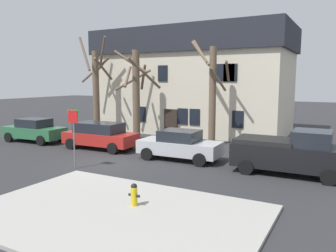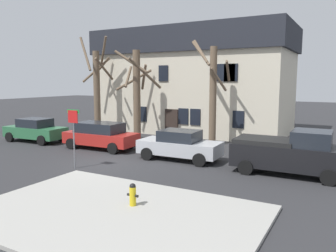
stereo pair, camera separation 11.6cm
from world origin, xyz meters
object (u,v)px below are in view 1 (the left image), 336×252
(building_main, at_px, (193,80))
(street_sign_pole, at_px, (73,128))
(tree_bare_mid, at_px, (136,91))
(car_silver_sedan, at_px, (180,145))
(car_green_sedan, at_px, (34,130))
(pickup_truck_black, at_px, (291,153))
(car_red_wagon, at_px, (100,135))
(bicycle_leaning, at_px, (89,132))
(tree_bare_near, at_px, (96,87))
(tree_bare_far, at_px, (212,92))
(fire_hydrant, at_px, (134,194))

(building_main, height_order, street_sign_pole, building_main)
(tree_bare_mid, relative_size, car_silver_sedan, 1.43)
(car_green_sedan, distance_m, pickup_truck_black, 17.04)
(tree_bare_mid, relative_size, car_green_sedan, 1.41)
(car_red_wagon, bearing_deg, bicycle_leaning, 139.21)
(street_sign_pole, bearing_deg, tree_bare_near, 124.56)
(car_red_wagon, bearing_deg, pickup_truck_black, -1.86)
(tree_bare_far, height_order, fire_hydrant, tree_bare_far)
(tree_bare_near, distance_m, tree_bare_far, 9.79)
(tree_bare_near, relative_size, bicycle_leaning, 4.41)
(car_silver_sedan, bearing_deg, building_main, 110.78)
(car_red_wagon, distance_m, car_silver_sedan, 5.70)
(car_green_sedan, relative_size, fire_hydrant, 6.00)
(pickup_truck_black, relative_size, bicycle_leaning, 2.91)
(building_main, relative_size, bicycle_leaning, 9.15)
(tree_bare_far, xyz_separation_m, street_sign_pole, (-3.66, -8.82, -1.52))
(car_silver_sedan, distance_m, pickup_truck_black, 5.72)
(tree_bare_near, distance_m, pickup_truck_black, 16.51)
(building_main, relative_size, car_silver_sedan, 3.54)
(tree_bare_near, xyz_separation_m, car_red_wagon, (4.10, -4.57, -2.88))
(tree_bare_near, bearing_deg, tree_bare_far, -0.49)
(tree_bare_far, bearing_deg, tree_bare_mid, -176.43)
(pickup_truck_black, bearing_deg, street_sign_pole, -157.10)
(street_sign_pole, height_order, bicycle_leaning, street_sign_pole)
(car_red_wagon, relative_size, pickup_truck_black, 0.94)
(tree_bare_near, distance_m, car_red_wagon, 6.78)
(tree_bare_far, xyz_separation_m, car_red_wagon, (-5.69, -4.49, -2.66))
(tree_bare_mid, xyz_separation_m, tree_bare_far, (5.70, 0.36, 0.02))
(pickup_truck_black, bearing_deg, car_red_wagon, 178.14)
(tree_bare_far, distance_m, pickup_truck_black, 7.92)
(car_green_sedan, bearing_deg, street_sign_pole, -27.92)
(car_red_wagon, xyz_separation_m, pickup_truck_black, (11.41, -0.37, 0.13))
(pickup_truck_black, relative_size, street_sign_pole, 1.76)
(building_main, bearing_deg, street_sign_pole, -89.25)
(building_main, distance_m, pickup_truck_black, 14.42)
(tree_bare_far, height_order, bicycle_leaning, tree_bare_far)
(car_silver_sedan, xyz_separation_m, pickup_truck_black, (5.71, -0.13, 0.19))
(building_main, bearing_deg, car_red_wagon, -100.53)
(car_green_sedan, relative_size, bicycle_leaning, 2.62)
(tree_bare_far, distance_m, car_silver_sedan, 5.45)
(car_green_sedan, relative_size, pickup_truck_black, 0.90)
(tree_bare_mid, xyz_separation_m, street_sign_pole, (2.04, -8.46, -1.50))
(tree_bare_mid, height_order, pickup_truck_black, tree_bare_mid)
(tree_bare_mid, bearing_deg, bicycle_leaning, -168.56)
(car_green_sedan, bearing_deg, pickup_truck_black, -0.34)
(tree_bare_near, height_order, tree_bare_mid, tree_bare_near)
(tree_bare_near, xyz_separation_m, fire_hydrant, (11.63, -11.86, -3.23))
(tree_bare_far, height_order, pickup_truck_black, tree_bare_far)
(car_green_sedan, distance_m, car_silver_sedan, 11.33)
(tree_bare_near, height_order, fire_hydrant, tree_bare_near)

